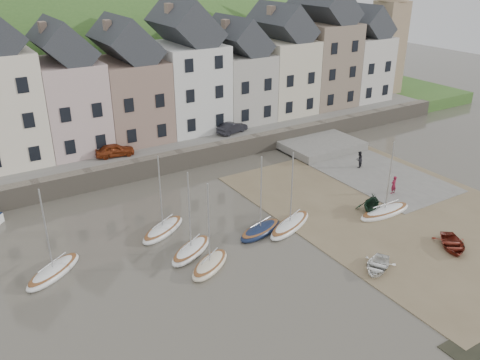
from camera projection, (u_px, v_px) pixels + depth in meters
ground at (285, 249)px, 35.03m from camera, size 160.00×160.00×0.00m
quay_land at (125, 121)px, 59.54m from camera, size 90.00×30.00×1.50m
quay_street at (164, 143)px, 50.29m from camera, size 70.00×7.00×0.10m
seawall at (179, 160)px, 47.85m from camera, size 70.00×1.20×1.80m
beach at (395, 210)px, 40.32m from camera, size 18.00×26.00×0.06m
slipway at (360, 167)px, 48.43m from camera, size 8.00×18.00×0.12m
hillside at (51, 189)px, 86.50m from camera, size 134.40×84.00×84.00m
townhouse_terrace at (162, 77)px, 51.49m from camera, size 61.05×8.00×13.93m
church_spire at (391, 20)px, 65.75m from camera, size 4.00×4.00×18.00m
sailboat_0 at (54, 271)px, 32.07m from camera, size 4.60×3.88×6.32m
sailboat_1 at (163, 229)px, 36.98m from camera, size 4.69×3.61×6.32m
sailboat_2 at (210, 265)px, 32.76m from camera, size 4.11×3.38×6.32m
sailboat_3 at (191, 250)px, 34.36m from camera, size 4.40×3.48×6.32m
sailboat_4 at (290, 225)px, 37.62m from camera, size 5.37×3.47×6.32m
sailboat_5 at (260, 230)px, 36.89m from camera, size 4.41×2.62×6.32m
sailboat_6 at (385, 212)px, 39.58m from camera, size 5.10×1.54×6.32m
rowboat_white at (377, 266)px, 32.48m from camera, size 3.53×3.21×0.60m
rowboat_green at (372, 203)px, 39.76m from camera, size 3.59×3.47×1.45m
rowboat_red at (452, 244)px, 34.86m from camera, size 3.73×3.91×0.66m
person_red at (394, 185)px, 42.64m from camera, size 0.61×0.43×1.59m
person_dark at (359, 160)px, 47.90m from camera, size 0.97×0.89×1.63m
car_left at (115, 150)px, 46.65m from camera, size 3.76×2.00×1.22m
car_right at (232, 128)px, 52.83m from camera, size 3.74×2.06×1.17m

